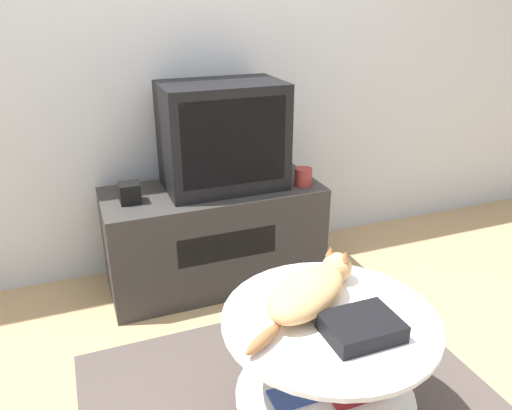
{
  "coord_description": "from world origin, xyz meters",
  "views": [
    {
      "loc": [
        -0.67,
        -1.15,
        1.5
      ],
      "look_at": [
        0.04,
        0.67,
        0.66
      ],
      "focal_mm": 35.0,
      "sensor_mm": 36.0,
      "label": 1
    }
  ],
  "objects_px": {
    "tv": "(223,136)",
    "speaker": "(130,193)",
    "dvd_box": "(361,327)",
    "cat": "(310,290)"
  },
  "relations": [
    {
      "from": "tv",
      "to": "speaker",
      "type": "relative_size",
      "value": 6.21
    },
    {
      "from": "speaker",
      "to": "cat",
      "type": "height_order",
      "value": "speaker"
    },
    {
      "from": "speaker",
      "to": "dvd_box",
      "type": "relative_size",
      "value": 0.42
    },
    {
      "from": "tv",
      "to": "speaker",
      "type": "height_order",
      "value": "tv"
    },
    {
      "from": "dvd_box",
      "to": "cat",
      "type": "relative_size",
      "value": 0.44
    },
    {
      "from": "dvd_box",
      "to": "cat",
      "type": "distance_m",
      "value": 0.22
    },
    {
      "from": "tv",
      "to": "dvd_box",
      "type": "distance_m",
      "value": 1.33
    },
    {
      "from": "tv",
      "to": "dvd_box",
      "type": "bearing_deg",
      "value": -88.33
    },
    {
      "from": "dvd_box",
      "to": "speaker",
      "type": "bearing_deg",
      "value": 113.37
    },
    {
      "from": "tv",
      "to": "cat",
      "type": "height_order",
      "value": "tv"
    }
  ]
}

